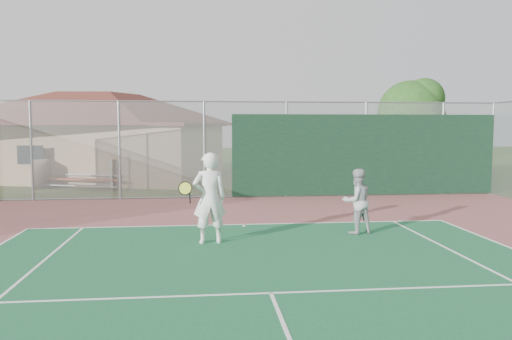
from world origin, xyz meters
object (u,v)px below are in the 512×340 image
at_px(clubhouse, 101,127).
at_px(tree, 412,115).
at_px(player_white_front, 209,199).
at_px(bleachers, 86,172).
at_px(player_grey_back, 357,202).

distance_m(clubhouse, tree, 14.84).
bearing_deg(player_white_front, tree, -137.19).
relative_size(clubhouse, bleachers, 3.42).
xyz_separation_m(tree, player_grey_back, (-5.58, -9.88, -2.32)).
relative_size(player_white_front, player_grey_back, 1.28).
xyz_separation_m(clubhouse, player_white_front, (5.16, -14.42, -1.55)).
bearing_deg(clubhouse, bleachers, -74.06).
relative_size(tree, player_grey_back, 3.01).
distance_m(clubhouse, bleachers, 3.95).
distance_m(bleachers, player_grey_back, 13.51).
bearing_deg(clubhouse, tree, 0.59).
bearing_deg(player_grey_back, tree, -134.65).
bearing_deg(player_grey_back, clubhouse, -72.87).
bearing_deg(player_white_front, bleachers, -70.97).
xyz_separation_m(bleachers, player_grey_back, (8.71, -10.33, 0.13)).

